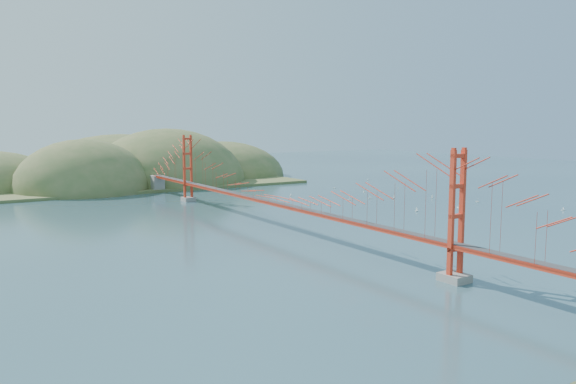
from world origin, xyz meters
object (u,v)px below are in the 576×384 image
sailboat_2 (417,210)px  sailboat_1 (370,198)px  bridge (275,175)px  sailboat_0 (418,237)px

sailboat_2 → sailboat_1: 15.54m
sailboat_1 → bridge: bearing=-152.9°
bridge → sailboat_1: 33.52m
sailboat_2 → sailboat_1: bearing=77.1°
sailboat_0 → sailboat_1: bearing=58.7°
bridge → sailboat_1: bridge is taller
sailboat_0 → sailboat_2: bearing=45.2°
sailboat_2 → sailboat_1: sailboat_1 is taller
bridge → sailboat_0: 19.87m
sailboat_2 → sailboat_1: size_ratio=0.94×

